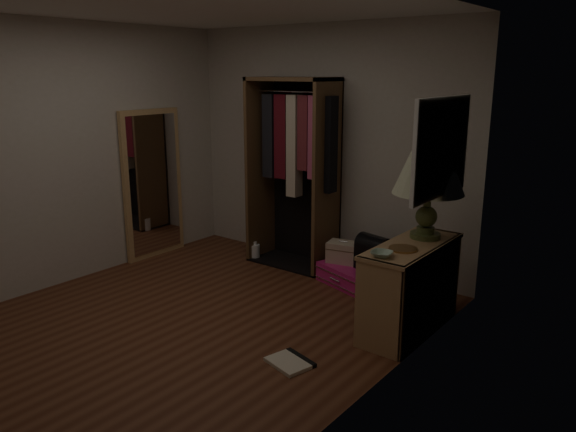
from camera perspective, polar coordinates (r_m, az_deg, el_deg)
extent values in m
plane|color=#512817|center=(5.03, -9.53, -10.50)|extent=(4.00, 4.00, 0.00)
cube|color=beige|center=(6.14, 3.81, 6.91)|extent=(3.50, 0.02, 2.60)
cube|color=beige|center=(3.56, 9.13, 1.16)|extent=(0.02, 4.00, 2.60)
cube|color=beige|center=(6.04, -21.51, 5.80)|extent=(0.02, 4.00, 2.60)
cube|color=white|center=(4.59, -10.96, 20.39)|extent=(3.50, 4.00, 0.01)
cube|color=white|center=(4.42, 15.35, 6.71)|extent=(0.03, 0.96, 0.76)
cube|color=black|center=(4.42, 15.34, 6.71)|extent=(0.03, 0.90, 0.70)
cube|color=silver|center=(4.47, 14.87, 2.79)|extent=(0.01, 0.88, 0.02)
cube|color=silver|center=(4.46, 14.94, 3.77)|extent=(0.01, 0.88, 0.02)
cube|color=silver|center=(4.45, 15.00, 4.75)|extent=(0.01, 0.88, 0.02)
cube|color=silver|center=(4.43, 15.07, 5.74)|extent=(0.01, 0.88, 0.02)
cube|color=silver|center=(4.42, 15.14, 6.73)|extent=(0.01, 0.88, 0.02)
cube|color=silver|center=(4.41, 15.20, 7.73)|extent=(0.01, 0.88, 0.02)
cube|color=silver|center=(4.41, 15.27, 8.74)|extent=(0.01, 0.88, 0.02)
cube|color=silver|center=(4.40, 15.34, 9.74)|extent=(0.01, 0.88, 0.02)
cube|color=silver|center=(4.40, 15.41, 10.75)|extent=(0.01, 0.88, 0.02)
cube|color=#A47A4F|center=(4.34, 9.19, -9.26)|extent=(0.40, 0.03, 0.75)
cube|color=#A47A4F|center=(5.24, 14.85, -5.31)|extent=(0.40, 0.03, 0.75)
cube|color=#A47A4F|center=(4.91, 12.10, -10.53)|extent=(0.40, 1.04, 0.03)
cube|color=#A47A4F|center=(4.72, 12.43, -4.91)|extent=(0.40, 1.04, 0.03)
cube|color=#A47A4F|center=(4.67, 12.54, -2.99)|extent=(0.42, 1.12, 0.03)
cube|color=brown|center=(4.71, 14.39, -7.57)|extent=(0.02, 1.10, 0.75)
cube|color=#A47A4F|center=(4.98, 14.01, -3.03)|extent=(0.36, 0.38, 0.13)
cube|color=gray|center=(4.50, 8.63, -10.96)|extent=(0.19, 0.03, 0.23)
cube|color=#4C3833|center=(4.53, 8.68, -10.49)|extent=(0.16, 0.03, 0.27)
cube|color=#B7AD99|center=(4.56, 9.21, -10.38)|extent=(0.20, 0.04, 0.27)
cube|color=brown|center=(4.59, 9.49, -10.08)|extent=(0.20, 0.03, 0.28)
cube|color=#3F4C59|center=(4.63, 9.50, -9.85)|extent=(0.16, 0.03, 0.29)
cube|color=gray|center=(4.66, 9.77, -9.58)|extent=(0.16, 0.04, 0.30)
cube|color=#59594C|center=(4.68, 10.26, -9.51)|extent=(0.21, 0.03, 0.29)
cube|color=#B2724C|center=(4.72, 10.20, -9.28)|extent=(0.16, 0.03, 0.30)
cube|color=beige|center=(4.74, 10.69, -9.18)|extent=(0.21, 0.04, 0.30)
cube|color=#332D38|center=(4.80, 10.61, -9.26)|extent=(0.15, 0.04, 0.24)
cube|color=gray|center=(4.82, 11.05, -9.03)|extent=(0.19, 0.03, 0.26)
cube|color=#4C3833|center=(4.87, 11.24, -9.04)|extent=(0.19, 0.04, 0.23)
cube|color=#B7AD99|center=(4.89, 11.53, -8.53)|extent=(0.19, 0.03, 0.29)
cube|color=brown|center=(4.92, 11.85, -8.31)|extent=(0.21, 0.03, 0.30)
cube|color=#3F4C59|center=(4.98, 11.89, -8.53)|extent=(0.17, 0.05, 0.22)
cube|color=gray|center=(5.02, 12.21, -8.17)|extent=(0.18, 0.04, 0.26)
cube|color=#59594C|center=(5.04, 12.55, -7.84)|extent=(0.20, 0.04, 0.29)
cube|color=#B2724C|center=(5.10, 12.59, -7.79)|extent=(0.17, 0.04, 0.26)
cube|color=beige|center=(5.14, 13.03, -7.76)|extent=(0.20, 0.04, 0.24)
cube|color=#332D38|center=(5.18, 13.10, -7.31)|extent=(0.17, 0.04, 0.28)
cube|color=gray|center=(5.24, 13.42, -7.29)|extent=(0.18, 0.05, 0.25)
cube|color=#4C3833|center=(5.27, 13.66, -6.94)|extent=(0.18, 0.03, 0.29)
cube|color=brown|center=(6.40, -2.80, 4.74)|extent=(0.04, 0.50, 2.05)
cube|color=brown|center=(5.86, 4.01, 3.81)|extent=(0.04, 0.50, 2.05)
cube|color=brown|center=(6.02, 0.48, 13.76)|extent=(0.95, 0.50, 0.04)
cube|color=black|center=(6.30, 1.75, 4.60)|extent=(0.95, 0.02, 2.05)
cube|color=black|center=(6.38, 0.44, -4.71)|extent=(0.95, 0.50, 0.02)
cylinder|color=silver|center=(6.03, 0.47, 12.52)|extent=(0.87, 0.02, 0.02)
cube|color=black|center=(6.22, -1.76, 8.12)|extent=(0.14, 0.13, 0.91)
cube|color=#590F19|center=(6.12, -0.54, 8.04)|extent=(0.15, 0.12, 0.90)
cube|color=beige|center=(6.03, 0.65, 7.08)|extent=(0.12, 0.14, 1.08)
cube|color=maroon|center=(5.93, 1.78, 8.42)|extent=(0.12, 0.12, 0.78)
cube|color=#BF4C72|center=(5.85, 2.96, 7.94)|extent=(0.13, 0.15, 0.86)
cube|color=black|center=(5.77, 4.18, 7.21)|extent=(0.13, 0.14, 0.98)
cube|color=tan|center=(6.64, -13.57, 3.17)|extent=(0.05, 0.80, 1.70)
cube|color=silver|center=(6.61, -13.41, 3.14)|extent=(0.01, 0.68, 1.58)
cube|color=#CC186E|center=(5.78, 6.56, -5.96)|extent=(0.73, 0.61, 0.20)
cube|color=silver|center=(5.80, 6.54, -6.46)|extent=(0.75, 0.64, 0.01)
cube|color=silver|center=(5.76, 6.57, -5.46)|extent=(0.75, 0.64, 0.01)
cylinder|color=silver|center=(5.63, 4.77, -6.46)|extent=(0.14, 0.06, 0.02)
cube|color=#BEAA91|center=(5.81, 5.62, -3.67)|extent=(0.35, 0.28, 0.21)
cube|color=brown|center=(5.80, 5.63, -3.26)|extent=(0.36, 0.28, 0.01)
cylinder|color=silver|center=(5.78, 5.64, -2.59)|extent=(0.09, 0.03, 0.01)
cube|color=black|center=(5.61, 8.65, -4.21)|extent=(0.37, 0.28, 0.25)
cylinder|color=black|center=(5.58, 8.70, -2.99)|extent=(0.37, 0.28, 0.21)
cylinder|color=#404C24|center=(4.86, 13.76, -1.91)|extent=(0.33, 0.33, 0.04)
cylinder|color=#404C24|center=(4.85, 13.79, -1.37)|extent=(0.19, 0.19, 0.05)
sphere|color=#404C24|center=(4.82, 13.87, -0.05)|extent=(0.24, 0.24, 0.18)
cylinder|color=#404C24|center=(4.79, 13.97, 1.60)|extent=(0.08, 0.08, 0.11)
cone|color=beige|center=(4.74, 14.14, 4.33)|extent=(0.78, 0.78, 0.36)
cone|color=silver|center=(4.74, 14.14, 4.33)|extent=(0.69, 0.69, 0.34)
cylinder|color=#A2753E|center=(4.51, 11.59, -3.27)|extent=(0.29, 0.29, 0.01)
imported|color=#96B49C|center=(4.31, 9.49, -3.82)|extent=(0.19, 0.19, 0.04)
cylinder|color=white|center=(6.52, -3.39, -3.63)|extent=(0.15, 0.15, 0.17)
cylinder|color=white|center=(6.48, -3.41, -2.76)|extent=(0.06, 0.06, 0.04)
cube|color=beige|center=(4.31, 0.19, -14.63)|extent=(0.37, 0.33, 0.03)
cube|color=black|center=(4.37, 1.33, -14.21)|extent=(0.32, 0.12, 0.03)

